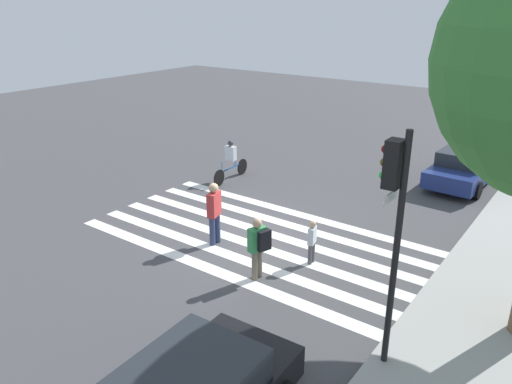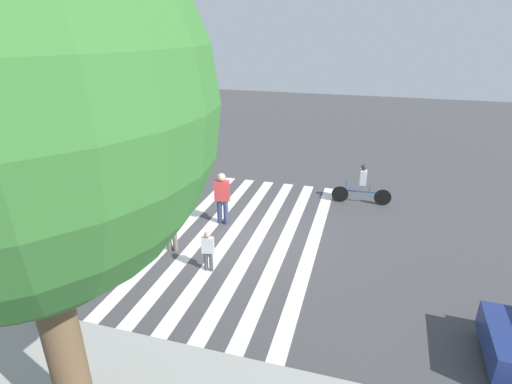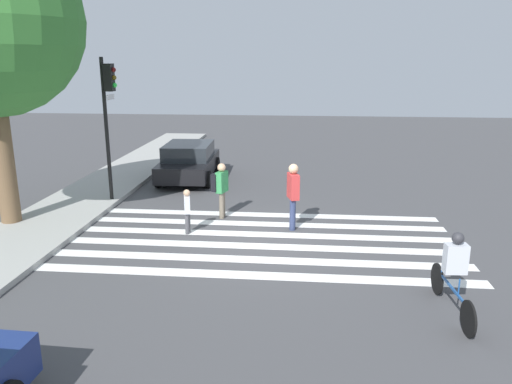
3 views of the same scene
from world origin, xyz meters
The scene contains 9 objects.
ground_plane centered at (0.00, 0.00, 0.00)m, with size 60.00×60.00×0.00m, color #444447.
sidewalk_curb centered at (0.00, 6.25, 0.07)m, with size 36.00×2.50×0.14m.
crosswalk_stripes centered at (0.00, 0.00, 0.00)m, with size 4.84×10.00×0.01m.
traffic_light centered at (3.06, 5.14, 3.27)m, with size 0.60×0.50×4.67m.
pedestrian_adult_tall_backpack centered at (1.01, -0.74, 1.05)m, with size 0.56×0.37×1.85m.
pedestrian_adult_blue_shirt centered at (0.37, 2.09, 0.70)m, with size 0.37×0.23×1.23m.
pedestrian_child_with_backpack centered at (1.85, 1.42, 0.97)m, with size 0.50×0.47×1.65m.
cyclist_far_lane centered at (-3.53, -3.79, 0.86)m, with size 2.24×0.42×1.60m.
car_parked_dark_suv centered at (6.57, 3.45, 0.73)m, with size 4.30×2.17×1.43m.
Camera 3 is at (-12.29, -0.96, 4.60)m, focal length 35.00 mm.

